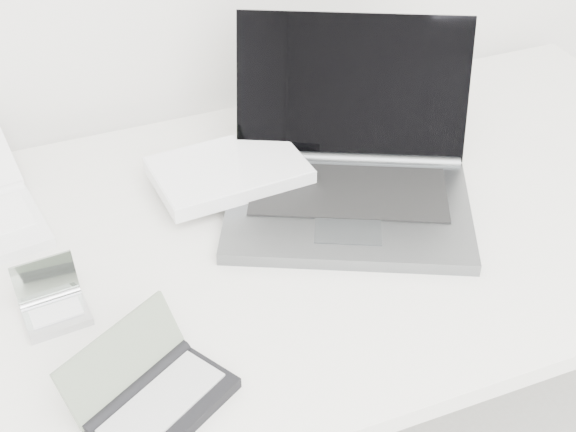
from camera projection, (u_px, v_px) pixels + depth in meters
name	position (u px, v px, depth m)	size (l,w,h in m)	color
desk	(296.00, 248.00, 1.33)	(1.60, 0.80, 0.73)	white
laptop_large	(319.00, 173.00, 1.35)	(0.56, 0.49, 0.26)	#5B5E60
pda_silver	(53.00, 305.00, 1.14)	(0.10, 0.10, 0.07)	#B3B3B8
palmtop_charcoal	(153.00, 395.00, 1.01)	(0.23, 0.21, 0.09)	black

